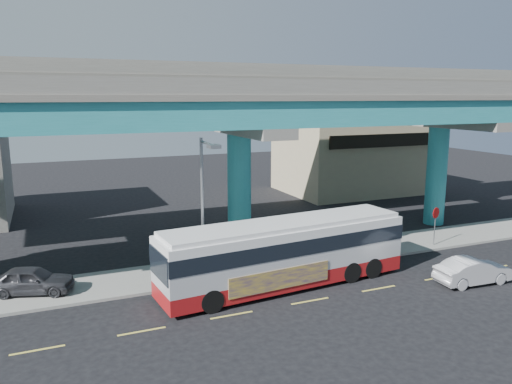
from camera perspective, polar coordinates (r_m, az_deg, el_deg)
name	(u,v)px	position (r m, az deg, el deg)	size (l,w,h in m)	color
ground	(307,299)	(24.82, 5.84, -12.04)	(120.00, 120.00, 0.00)	black
sidewalk	(261,263)	(29.39, 0.62, -8.11)	(70.00, 4.00, 0.15)	gray
lane_markings	(310,301)	(24.57, 6.19, -12.27)	(58.00, 0.12, 0.01)	#D8C64C
viaduct	(238,105)	(31.13, -2.05, 9.96)	(52.00, 12.40, 11.70)	teal
building_beige	(354,157)	(52.26, 11.09, 3.96)	(14.00, 10.23, 7.00)	tan
transit_bus	(285,251)	(25.73, 3.36, -6.71)	(13.52, 4.05, 3.42)	maroon
sedan	(473,271)	(28.67, 23.60, -8.26)	(4.24, 1.72, 1.37)	#B5B4B9
parked_car	(32,280)	(27.02, -24.27, -9.17)	(4.25, 2.75, 1.35)	#303136
street_lamp	(205,191)	(24.91, -5.81, 0.14)	(0.50, 2.45, 7.47)	gray
stop_sign	(436,218)	(34.10, 19.84, -2.80)	(0.73, 0.24, 2.51)	gray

